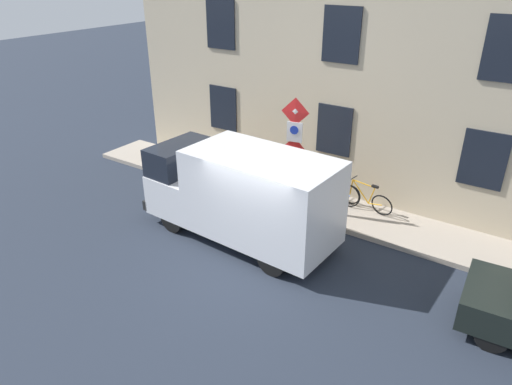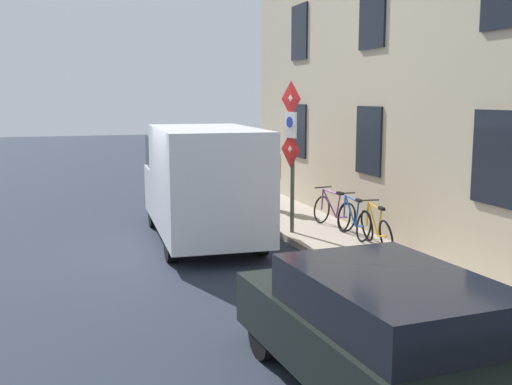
% 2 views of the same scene
% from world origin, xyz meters
% --- Properties ---
extents(ground_plane, '(80.00, 80.00, 0.00)m').
position_xyz_m(ground_plane, '(0.00, 0.00, 0.00)').
color(ground_plane, '#252C39').
extents(sidewalk_slab, '(1.90, 17.12, 0.14)m').
position_xyz_m(sidewalk_slab, '(3.28, 0.00, 0.07)').
color(sidewalk_slab, '#A89B8C').
rests_on(sidewalk_slab, ground_plane).
extents(building_facade, '(0.75, 15.12, 6.80)m').
position_xyz_m(building_facade, '(4.58, 0.00, 3.40)').
color(building_facade, '#C3B294').
rests_on(building_facade, ground_plane).
extents(sign_post_stacked, '(0.19, 0.55, 3.21)m').
position_xyz_m(sign_post_stacked, '(2.53, 0.41, 2.23)').
color(sign_post_stacked, '#474C47').
rests_on(sign_post_stacked, sidewalk_slab).
extents(delivery_van, '(2.26, 5.42, 2.50)m').
position_xyz_m(delivery_van, '(0.62, 0.81, 1.33)').
color(delivery_van, white).
rests_on(delivery_van, ground_plane).
extents(bicycle_orange, '(0.48, 1.71, 0.89)m').
position_xyz_m(bicycle_orange, '(3.68, -1.38, 0.51)').
color(bicycle_orange, black).
rests_on(bicycle_orange, sidewalk_slab).
extents(bicycle_blue, '(0.46, 1.72, 0.89)m').
position_xyz_m(bicycle_blue, '(3.68, -0.39, 0.51)').
color(bicycle_blue, black).
rests_on(bicycle_blue, sidewalk_slab).
extents(bicycle_purple, '(0.50, 1.72, 0.89)m').
position_xyz_m(bicycle_purple, '(3.68, 0.61, 0.51)').
color(bicycle_purple, black).
rests_on(bicycle_purple, sidewalk_slab).
extents(pedestrian, '(0.44, 0.33, 1.72)m').
position_xyz_m(pedestrian, '(3.09, 3.16, 1.07)').
color(pedestrian, '#262B47').
rests_on(pedestrian, sidewalk_slab).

